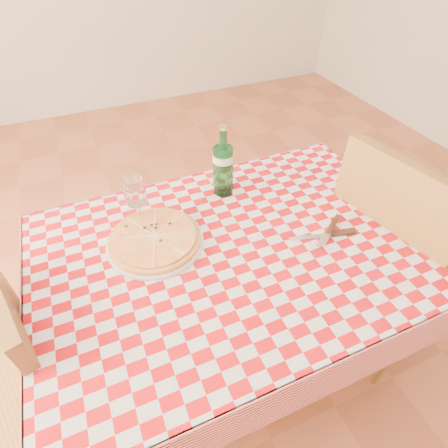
{
  "coord_description": "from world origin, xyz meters",
  "views": [
    {
      "loc": [
        -0.35,
        -0.71,
        1.59
      ],
      "look_at": [
        -0.02,
        0.06,
        0.82
      ],
      "focal_mm": 28.0,
      "sensor_mm": 36.0,
      "label": 1
    }
  ],
  "objects_px": {
    "dining_table": "(236,267)",
    "chair_near": "(390,247)",
    "chair_far": "(12,379)",
    "wine_glass": "(137,201)",
    "pizza_plate": "(155,238)",
    "water_bottle": "(223,161)"
  },
  "relations": [
    {
      "from": "chair_near",
      "to": "pizza_plate",
      "type": "xyz_separation_m",
      "value": [
        -0.88,
        0.21,
        0.2
      ]
    },
    {
      "from": "water_bottle",
      "to": "wine_glass",
      "type": "relative_size",
      "value": 1.5
    },
    {
      "from": "dining_table",
      "to": "chair_far",
      "type": "xyz_separation_m",
      "value": [
        -0.77,
        -0.02,
        -0.16
      ]
    },
    {
      "from": "chair_far",
      "to": "pizza_plate",
      "type": "bearing_deg",
      "value": 179.28
    },
    {
      "from": "dining_table",
      "to": "pizza_plate",
      "type": "relative_size",
      "value": 3.76
    },
    {
      "from": "dining_table",
      "to": "wine_glass",
      "type": "height_order",
      "value": "wine_glass"
    },
    {
      "from": "chair_near",
      "to": "water_bottle",
      "type": "height_order",
      "value": "water_bottle"
    },
    {
      "from": "water_bottle",
      "to": "chair_far",
      "type": "bearing_deg",
      "value": -159.91
    },
    {
      "from": "chair_far",
      "to": "pizza_plate",
      "type": "xyz_separation_m",
      "value": [
        0.53,
        0.14,
        0.28
      ]
    },
    {
      "from": "dining_table",
      "to": "chair_near",
      "type": "bearing_deg",
      "value": -7.6
    },
    {
      "from": "wine_glass",
      "to": "chair_near",
      "type": "bearing_deg",
      "value": -20.36
    },
    {
      "from": "wine_glass",
      "to": "dining_table",
      "type": "bearing_deg",
      "value": -43.9
    },
    {
      "from": "dining_table",
      "to": "pizza_plate",
      "type": "height_order",
      "value": "pizza_plate"
    },
    {
      "from": "wine_glass",
      "to": "chair_far",
      "type": "bearing_deg",
      "value": -152.7
    },
    {
      "from": "dining_table",
      "to": "pizza_plate",
      "type": "bearing_deg",
      "value": 152.5
    },
    {
      "from": "chair_far",
      "to": "wine_glass",
      "type": "distance_m",
      "value": 0.67
    },
    {
      "from": "chair_near",
      "to": "chair_far",
      "type": "distance_m",
      "value": 1.42
    },
    {
      "from": "chair_near",
      "to": "wine_glass",
      "type": "bearing_deg",
      "value": 148.83
    },
    {
      "from": "pizza_plate",
      "to": "water_bottle",
      "type": "xyz_separation_m",
      "value": [
        0.32,
        0.17,
        0.12
      ]
    },
    {
      "from": "dining_table",
      "to": "chair_far",
      "type": "distance_m",
      "value": 0.79
    },
    {
      "from": "chair_far",
      "to": "pizza_plate",
      "type": "height_order",
      "value": "chair_far"
    },
    {
      "from": "dining_table",
      "to": "chair_near",
      "type": "height_order",
      "value": "chair_near"
    }
  ]
}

